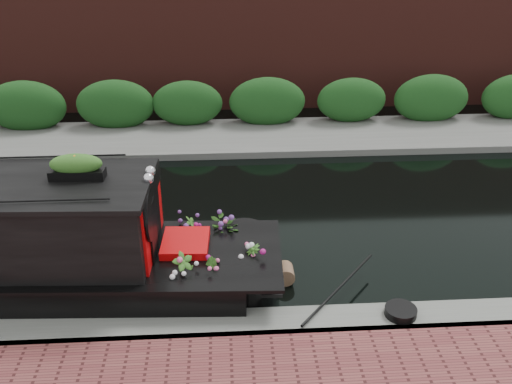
{
  "coord_description": "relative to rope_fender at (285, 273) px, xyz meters",
  "views": [
    {
      "loc": [
        0.81,
        -9.72,
        5.65
      ],
      "look_at": [
        1.37,
        -0.6,
        0.94
      ],
      "focal_mm": 40.0,
      "sensor_mm": 36.0,
      "label": 1
    }
  ],
  "objects": [
    {
      "name": "far_bank_path",
      "position": [
        -1.76,
        6.22,
        -0.15
      ],
      "size": [
        40.0,
        2.4,
        0.34
      ],
      "primitive_type": "cube",
      "color": "#61625D",
      "rests_on": "ground"
    },
    {
      "name": "far_brick_wall",
      "position": [
        -1.76,
        9.22,
        -0.15
      ],
      "size": [
        40.0,
        1.0,
        8.0
      ],
      "primitive_type": "cube",
      "color": "#4C1F19",
      "rests_on": "ground"
    },
    {
      "name": "near_bank_coping",
      "position": [
        -1.76,
        -1.28,
        -0.15
      ],
      "size": [
        40.0,
        0.6,
        0.5
      ],
      "primitive_type": "cube",
      "color": "slate",
      "rests_on": "ground"
    },
    {
      "name": "far_hedge",
      "position": [
        -1.76,
        7.12,
        -0.15
      ],
      "size": [
        40.0,
        1.1,
        2.8
      ],
      "primitive_type": "cube",
      "color": "#184417",
      "rests_on": "ground"
    },
    {
      "name": "ground",
      "position": [
        -1.76,
        2.02,
        -0.15
      ],
      "size": [
        80.0,
        80.0,
        0.0
      ],
      "primitive_type": "plane",
      "color": "black",
      "rests_on": "ground"
    },
    {
      "name": "coiled_mooring_rope",
      "position": [
        1.55,
        -1.27,
        0.16
      ],
      "size": [
        0.47,
        0.47,
        0.12
      ],
      "primitive_type": "cylinder",
      "color": "black",
      "rests_on": "near_bank_coping"
    },
    {
      "name": "rope_fender",
      "position": [
        0.0,
        0.0,
        0.0
      ],
      "size": [
        0.3,
        0.34,
        0.3
      ],
      "primitive_type": "cylinder",
      "rotation": [
        1.57,
        0.0,
        0.0
      ],
      "color": "brown",
      "rests_on": "ground"
    }
  ]
}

